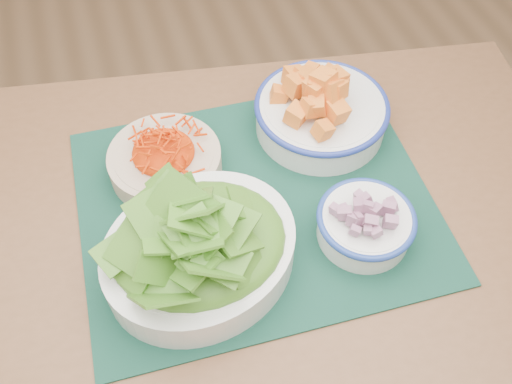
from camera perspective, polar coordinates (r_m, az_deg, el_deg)
ground at (r=1.63m, az=9.05°, el=-16.09°), size 4.00×4.00×0.00m
table at (r=0.98m, az=-2.73°, el=-7.78°), size 1.32×1.00×0.75m
placemat at (r=0.93m, az=-0.00°, el=-1.18°), size 0.59×0.49×0.00m
carrot_bowl at (r=0.96m, az=-9.17°, el=3.54°), size 0.21×0.21×0.08m
squash_bowl at (r=1.01m, az=6.61°, el=8.54°), size 0.24×0.24×0.11m
lettuce_bowl at (r=0.81m, az=-5.77°, el=-4.94°), size 0.36×0.33×0.14m
onion_bowl at (r=0.88m, az=10.94°, el=-2.85°), size 0.16×0.16×0.08m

